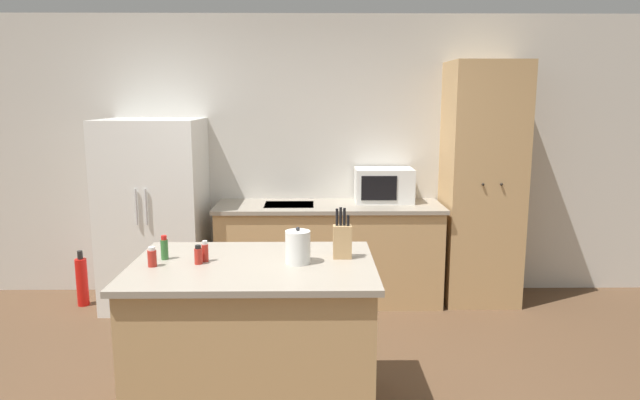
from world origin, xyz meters
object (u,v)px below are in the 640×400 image
at_px(spice_bottle_tall_dark, 164,248).
at_px(spice_bottle_green_herb, 152,257).
at_px(spice_bottle_amber_oil, 205,252).
at_px(kettle, 298,247).
at_px(spice_bottle_short_red, 198,255).
at_px(fire_extinguisher, 82,281).
at_px(knife_block, 342,240).
at_px(pantry_cabinet, 482,184).
at_px(microwave, 384,185).
at_px(refrigerator, 155,214).

distance_m(spice_bottle_tall_dark, spice_bottle_green_herb, 0.14).
bearing_deg(spice_bottle_amber_oil, kettle, -4.18).
bearing_deg(spice_bottle_short_red, fire_extinguisher, 128.01).
height_order(kettle, fire_extinguisher, kettle).
bearing_deg(spice_bottle_tall_dark, kettle, -6.38).
distance_m(knife_block, spice_bottle_short_red, 0.82).
distance_m(spice_bottle_short_red, spice_bottle_green_herb, 0.25).
bearing_deg(fire_extinguisher, spice_bottle_amber_oil, -50.68).
bearing_deg(spice_bottle_tall_dark, pantry_cabinet, 38.14).
bearing_deg(spice_bottle_green_herb, spice_bottle_amber_oil, 18.53).
relative_size(microwave, spice_bottle_short_red, 4.83).
distance_m(pantry_cabinet, spice_bottle_tall_dark, 3.02).
bearing_deg(microwave, refrigerator, -175.09).
height_order(spice_bottle_amber_oil, spice_bottle_green_herb, spice_bottle_amber_oil).
bearing_deg(knife_block, kettle, -158.38).
relative_size(pantry_cabinet, spice_bottle_tall_dark, 15.34).
xyz_separation_m(refrigerator, spice_bottle_tall_dark, (0.55, -1.79, 0.16)).
bearing_deg(knife_block, pantry_cabinet, 53.90).
xyz_separation_m(kettle, fire_extinguisher, (-1.99, 1.83, -0.80)).
distance_m(pantry_cabinet, knife_block, 2.29).
bearing_deg(microwave, spice_bottle_short_red, -122.06).
distance_m(spice_bottle_short_red, kettle, 0.56).
relative_size(knife_block, spice_bottle_amber_oil, 2.47).
xyz_separation_m(microwave, fire_extinguisher, (-2.73, -0.23, -0.83)).
xyz_separation_m(microwave, spice_bottle_green_herb, (-1.54, -2.11, -0.07)).
relative_size(spice_bottle_amber_oil, kettle, 0.58).
bearing_deg(kettle, refrigerator, 125.19).
xyz_separation_m(spice_bottle_amber_oil, spice_bottle_green_herb, (-0.27, -0.09, -0.00)).
height_order(microwave, knife_block, knife_block).
height_order(spice_bottle_tall_dark, kettle, kettle).
bearing_deg(pantry_cabinet, spice_bottle_green_herb, -140.22).
bearing_deg(knife_block, spice_bottle_amber_oil, -175.45).
bearing_deg(refrigerator, fire_extinguisher, -175.62).
distance_m(microwave, spice_bottle_amber_oil, 2.38).
bearing_deg(microwave, kettle, -109.67).
height_order(pantry_cabinet, spice_bottle_amber_oil, pantry_cabinet).
distance_m(knife_block, kettle, 0.27).
height_order(microwave, spice_bottle_green_herb, microwave).
bearing_deg(fire_extinguisher, refrigerator, 4.38).
relative_size(microwave, kettle, 2.50).
bearing_deg(kettle, microwave, 70.33).
bearing_deg(kettle, spice_bottle_amber_oil, 175.82).
xyz_separation_m(refrigerator, spice_bottle_amber_oil, (0.79, -1.84, 0.15)).
xyz_separation_m(knife_block, spice_bottle_green_herb, (-1.06, -0.15, -0.05)).
distance_m(refrigerator, microwave, 2.08).
height_order(spice_bottle_green_herb, kettle, kettle).
bearing_deg(spice_bottle_short_red, spice_bottle_amber_oil, 59.05).
relative_size(refrigerator, kettle, 7.94).
distance_m(pantry_cabinet, spice_bottle_green_herb, 3.14).
xyz_separation_m(knife_block, spice_bottle_short_red, (-0.81, -0.11, -0.06)).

